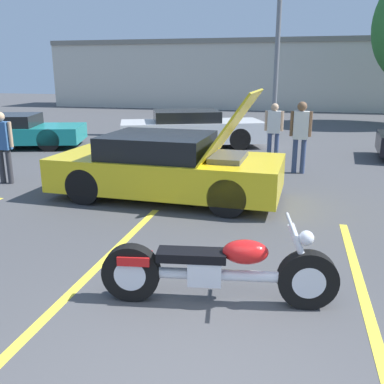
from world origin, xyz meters
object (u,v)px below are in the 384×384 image
object	(u,v)px
spectator_by_show_car	(3,142)
spectator_midground	(274,127)
parked_car_left_row	(10,131)
spectator_near_motorcycle	(301,131)
parked_car_mid_row	(191,129)
motorcycle	(217,270)
show_car_hood_open	(168,167)
light_pole	(282,2)

from	to	relation	value
spectator_by_show_car	spectator_midground	bearing A→B (deg)	35.35
parked_car_left_row	spectator_near_motorcycle	distance (m)	9.45
spectator_midground	spectator_near_motorcycle	bearing A→B (deg)	-64.00
parked_car_mid_row	parked_car_left_row	world-z (taller)	parked_car_mid_row
motorcycle	show_car_hood_open	xyz separation A→B (m)	(-1.69, 3.77, 0.24)
motorcycle	spectator_near_motorcycle	xyz separation A→B (m)	(0.85, 6.57, 0.66)
show_car_hood_open	parked_car_mid_row	size ratio (longest dim) A/B	0.91
parked_car_mid_row	spectator_by_show_car	world-z (taller)	spectator_by_show_car
parked_car_left_row	light_pole	bearing A→B (deg)	14.12
light_pole	parked_car_left_row	xyz separation A→B (m)	(-8.38, -4.98, -4.34)
parked_car_left_row	spectator_midground	bearing A→B (deg)	-17.39
show_car_hood_open	spectator_midground	bearing A→B (deg)	68.85
parked_car_mid_row	spectator_by_show_car	distance (m)	6.34
show_car_hood_open	spectator_midground	size ratio (longest dim) A/B	2.83
parked_car_mid_row	spectator_midground	bearing A→B (deg)	-51.24
parked_car_mid_row	spectator_near_motorcycle	bearing A→B (deg)	-62.72
show_car_hood_open	parked_car_left_row	size ratio (longest dim) A/B	0.91
parked_car_left_row	motorcycle	bearing A→B (deg)	-60.56
motorcycle	show_car_hood_open	distance (m)	4.14
show_car_hood_open	spectator_by_show_car	world-z (taller)	show_car_hood_open
light_pole	spectator_midground	world-z (taller)	light_pole
spectator_midground	motorcycle	bearing A→B (deg)	-90.95
motorcycle	parked_car_left_row	bearing A→B (deg)	127.50
motorcycle	spectator_midground	xyz separation A→B (m)	(0.13, 8.03, 0.55)
light_pole	parked_car_left_row	size ratio (longest dim) A/B	1.81
light_pole	show_car_hood_open	xyz separation A→B (m)	(-1.62, -9.36, -4.25)
parked_car_mid_row	show_car_hood_open	bearing A→B (deg)	-102.35
spectator_near_motorcycle	spectator_by_show_car	bearing A→B (deg)	-158.12
parked_car_left_row	show_car_hood_open	bearing A→B (deg)	-49.52
light_pole	spectator_near_motorcycle	xyz separation A→B (m)	(0.92, -6.57, -3.83)
parked_car_left_row	spectator_midground	world-z (taller)	spectator_midground
motorcycle	parked_car_left_row	size ratio (longest dim) A/B	0.51
light_pole	parked_car_mid_row	bearing A→B (deg)	-126.12
show_car_hood_open	spectator_midground	distance (m)	4.65
spectator_midground	parked_car_mid_row	bearing A→B (deg)	150.39
light_pole	spectator_by_show_car	world-z (taller)	light_pole
spectator_by_show_car	spectator_midground	distance (m)	6.98
show_car_hood_open	parked_car_left_row	xyz separation A→B (m)	(-6.77, 4.38, -0.09)
spectator_midground	parked_car_left_row	bearing A→B (deg)	179.21
show_car_hood_open	spectator_near_motorcycle	distance (m)	3.80
motorcycle	spectator_near_motorcycle	distance (m)	6.65
spectator_by_show_car	parked_car_left_row	bearing A→B (deg)	124.81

